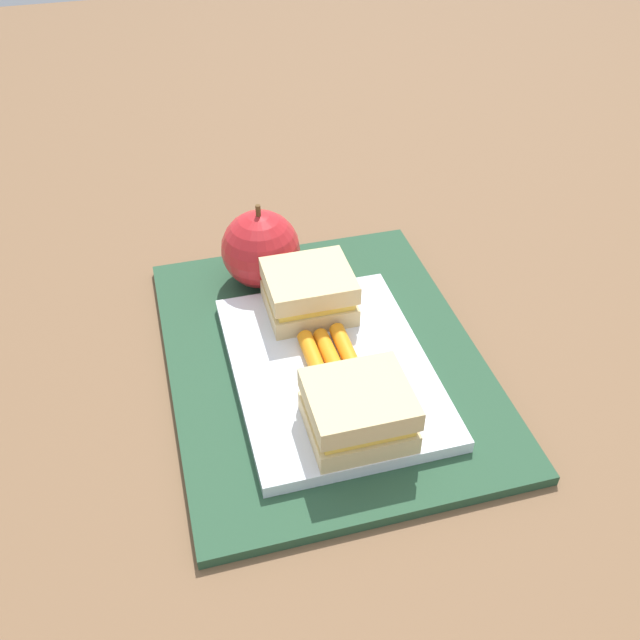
# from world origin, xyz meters

# --- Properties ---
(ground_plane) EXTENTS (2.40, 2.40, 0.00)m
(ground_plane) POSITION_xyz_m (0.00, 0.00, 0.00)
(ground_plane) COLOR brown
(lunchbag_mat) EXTENTS (0.36, 0.28, 0.01)m
(lunchbag_mat) POSITION_xyz_m (0.00, 0.00, 0.01)
(lunchbag_mat) COLOR #284C33
(lunchbag_mat) RESTS_ON ground_plane
(food_tray) EXTENTS (0.23, 0.17, 0.01)m
(food_tray) POSITION_xyz_m (-0.03, 0.00, 0.02)
(food_tray) COLOR white
(food_tray) RESTS_ON lunchbag_mat
(sandwich_half_left) EXTENTS (0.07, 0.08, 0.04)m
(sandwich_half_left) POSITION_xyz_m (-0.10, 0.00, 0.04)
(sandwich_half_left) COLOR #DBC189
(sandwich_half_left) RESTS_ON food_tray
(sandwich_half_right) EXTENTS (0.07, 0.08, 0.04)m
(sandwich_half_right) POSITION_xyz_m (0.05, 0.00, 0.04)
(sandwich_half_right) COLOR #DBC189
(sandwich_half_right) RESTS_ON food_tray
(carrot_sticks_bundle) EXTENTS (0.08, 0.04, 0.02)m
(carrot_sticks_bundle) POSITION_xyz_m (-0.03, -0.00, 0.03)
(carrot_sticks_bundle) COLOR orange
(carrot_sticks_bundle) RESTS_ON food_tray
(apple) EXTENTS (0.08, 0.08, 0.09)m
(apple) POSITION_xyz_m (0.13, 0.03, 0.05)
(apple) COLOR red
(apple) RESTS_ON lunchbag_mat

